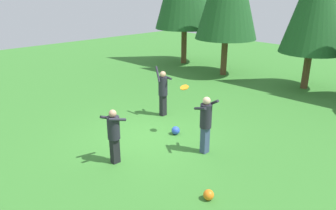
{
  "coord_description": "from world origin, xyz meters",
  "views": [
    {
      "loc": [
        7.34,
        -6.06,
        4.6
      ],
      "look_at": [
        0.27,
        0.6,
        1.05
      ],
      "focal_mm": 34.37,
      "sensor_mm": 36.0,
      "label": 1
    }
  ],
  "objects_px": {
    "person_thrower": "(163,89)",
    "ball_blue": "(176,130)",
    "person_catcher": "(206,120)",
    "person_bystander": "(114,132)",
    "frisbee": "(184,87)",
    "ball_orange": "(209,195)"
  },
  "relations": [
    {
      "from": "person_catcher",
      "to": "ball_orange",
      "type": "height_order",
      "value": "person_catcher"
    },
    {
      "from": "frisbee",
      "to": "ball_blue",
      "type": "xyz_separation_m",
      "value": [
        -0.19,
        -0.19,
        -1.5
      ]
    },
    {
      "from": "ball_blue",
      "to": "person_thrower",
      "type": "bearing_deg",
      "value": 151.16
    },
    {
      "from": "person_catcher",
      "to": "person_bystander",
      "type": "relative_size",
      "value": 1.1
    },
    {
      "from": "person_thrower",
      "to": "person_catcher",
      "type": "bearing_deg",
      "value": 0.94
    },
    {
      "from": "person_bystander",
      "to": "ball_orange",
      "type": "bearing_deg",
      "value": -77.44
    },
    {
      "from": "person_thrower",
      "to": "frisbee",
      "type": "height_order",
      "value": "person_thrower"
    },
    {
      "from": "person_catcher",
      "to": "person_bystander",
      "type": "xyz_separation_m",
      "value": [
        -1.33,
        -2.26,
        -0.11
      ]
    },
    {
      "from": "person_catcher",
      "to": "ball_blue",
      "type": "bearing_deg",
      "value": 9.17
    },
    {
      "from": "person_thrower",
      "to": "ball_blue",
      "type": "xyz_separation_m",
      "value": [
        1.55,
        -0.85,
        -0.9
      ]
    },
    {
      "from": "person_catcher",
      "to": "frisbee",
      "type": "bearing_deg",
      "value": 0.0
    },
    {
      "from": "ball_orange",
      "to": "frisbee",
      "type": "bearing_deg",
      "value": 143.41
    },
    {
      "from": "frisbee",
      "to": "ball_blue",
      "type": "distance_m",
      "value": 1.52
    },
    {
      "from": "ball_orange",
      "to": "ball_blue",
      "type": "relative_size",
      "value": 0.91
    },
    {
      "from": "person_thrower",
      "to": "ball_orange",
      "type": "xyz_separation_m",
      "value": [
        4.58,
        -2.77,
        -0.91
      ]
    },
    {
      "from": "person_thrower",
      "to": "ball_blue",
      "type": "distance_m",
      "value": 1.99
    },
    {
      "from": "person_bystander",
      "to": "person_thrower",
      "type": "bearing_deg",
      "value": 27.76
    },
    {
      "from": "person_catcher",
      "to": "ball_orange",
      "type": "xyz_separation_m",
      "value": [
        1.55,
        -1.67,
        -0.91
      ]
    },
    {
      "from": "person_thrower",
      "to": "ball_blue",
      "type": "relative_size",
      "value": 6.9
    },
    {
      "from": "frisbee",
      "to": "ball_orange",
      "type": "relative_size",
      "value": 1.16
    },
    {
      "from": "person_catcher",
      "to": "ball_orange",
      "type": "distance_m",
      "value": 2.45
    },
    {
      "from": "person_bystander",
      "to": "ball_orange",
      "type": "relative_size",
      "value": 6.26
    }
  ]
}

